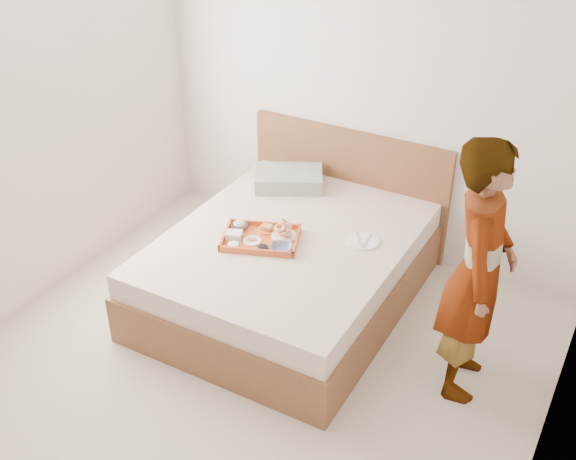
# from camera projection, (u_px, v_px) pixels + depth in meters

# --- Properties ---
(ground) EXTENTS (3.50, 4.00, 0.01)m
(ground) POSITION_uv_depth(u_px,v_px,m) (228.00, 390.00, 4.27)
(ground) COLOR beige
(ground) RESTS_ON ground
(wall_back) EXTENTS (3.50, 0.01, 2.60)m
(wall_back) POSITION_uv_depth(u_px,v_px,m) (372.00, 88.00, 5.07)
(wall_back) COLOR silver
(wall_back) RESTS_ON ground
(wall_right) EXTENTS (0.01, 4.00, 2.60)m
(wall_right) POSITION_uv_depth(u_px,v_px,m) (569.00, 310.00, 2.86)
(wall_right) COLOR silver
(wall_right) RESTS_ON ground
(bed) EXTENTS (1.65, 2.00, 0.53)m
(bed) POSITION_uv_depth(u_px,v_px,m) (289.00, 268.00, 4.93)
(bed) COLOR brown
(bed) RESTS_ON ground
(headboard) EXTENTS (1.65, 0.06, 0.95)m
(headboard) POSITION_uv_depth(u_px,v_px,m) (348.00, 186.00, 5.54)
(headboard) COLOR brown
(headboard) RESTS_ON ground
(pillow) EXTENTS (0.62, 0.55, 0.12)m
(pillow) POSITION_uv_depth(u_px,v_px,m) (289.00, 179.00, 5.39)
(pillow) COLOR gray
(pillow) RESTS_ON bed
(tray) EXTENTS (0.61, 0.53, 0.05)m
(tray) POSITION_uv_depth(u_px,v_px,m) (261.00, 238.00, 4.73)
(tray) COLOR #C84518
(tray) RESTS_ON bed
(prawn_plate) EXTENTS (0.23, 0.23, 0.01)m
(prawn_plate) POSITION_uv_depth(u_px,v_px,m) (284.00, 236.00, 4.76)
(prawn_plate) COLOR white
(prawn_plate) RESTS_ON tray
(navy_bowl_big) EXTENTS (0.19, 0.19, 0.04)m
(navy_bowl_big) POSITION_uv_depth(u_px,v_px,m) (281.00, 248.00, 4.61)
(navy_bowl_big) COLOR #1A1F4B
(navy_bowl_big) RESTS_ON tray
(sauce_dish) EXTENTS (0.10, 0.10, 0.03)m
(sauce_dish) POSITION_uv_depth(u_px,v_px,m) (263.00, 249.00, 4.61)
(sauce_dish) COLOR black
(sauce_dish) RESTS_ON tray
(meat_plate) EXTENTS (0.16, 0.16, 0.01)m
(meat_plate) POSITION_uv_depth(u_px,v_px,m) (252.00, 241.00, 4.71)
(meat_plate) COLOR white
(meat_plate) RESTS_ON tray
(bread_plate) EXTENTS (0.16, 0.16, 0.01)m
(bread_plate) POSITION_uv_depth(u_px,v_px,m) (266.00, 230.00, 4.83)
(bread_plate) COLOR orange
(bread_plate) RESTS_ON tray
(salad_bowl) EXTENTS (0.14, 0.14, 0.04)m
(salad_bowl) POSITION_uv_depth(u_px,v_px,m) (239.00, 226.00, 4.84)
(salad_bowl) COLOR #1A1F4B
(salad_bowl) RESTS_ON tray
(plastic_tub) EXTENTS (0.13, 0.12, 0.05)m
(plastic_tub) POSITION_uv_depth(u_px,v_px,m) (234.00, 235.00, 4.73)
(plastic_tub) COLOR silver
(plastic_tub) RESTS_ON tray
(cheese_round) EXTENTS (0.10, 0.10, 0.03)m
(cheese_round) POSITION_uv_depth(u_px,v_px,m) (233.00, 245.00, 4.64)
(cheese_round) COLOR white
(cheese_round) RESTS_ON tray
(dinner_plate) EXTENTS (0.29, 0.29, 0.01)m
(dinner_plate) POSITION_uv_depth(u_px,v_px,m) (363.00, 241.00, 4.73)
(dinner_plate) COLOR white
(dinner_plate) RESTS_ON bed
(person) EXTENTS (0.49, 0.66, 1.64)m
(person) POSITION_uv_depth(u_px,v_px,m) (478.00, 272.00, 3.92)
(person) COLOR silver
(person) RESTS_ON ground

